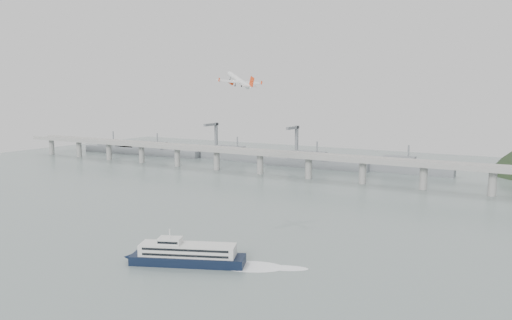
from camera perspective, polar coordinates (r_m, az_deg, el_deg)
The scene contains 5 objects.
ground at distance 266.83m, azimuth -6.04°, elevation -9.08°, with size 900.00×900.00×0.00m, color slate.
bridge at distance 437.36m, azimuth 9.49°, elevation -0.15°, with size 800.00×22.00×23.90m.
distant_fleet at distance 566.35m, azimuth -2.87°, elevation 0.57°, with size 453.00×60.90×40.00m.
ferry at distance 231.01m, azimuth -7.79°, elevation -10.67°, with size 80.31×40.55×16.03m.
airliner at distance 347.38m, azimuth -1.91°, elevation 9.04°, with size 34.10×32.63×15.46m.
Camera 1 is at (151.90, -205.36, 77.14)m, focal length 35.00 mm.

